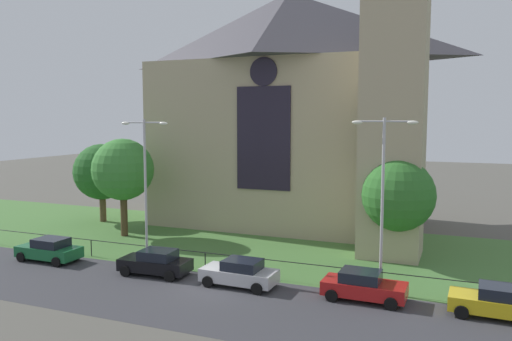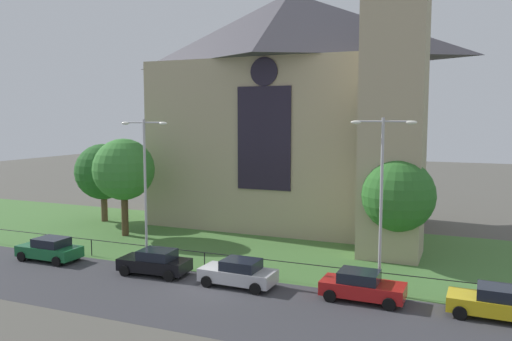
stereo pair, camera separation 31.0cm
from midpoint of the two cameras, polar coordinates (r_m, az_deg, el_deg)
The scene contains 15 objects.
ground at distance 37.87m, azimuth 1.97°, elevation -8.30°, with size 160.00×160.00×0.00m, color #56544C.
road_asphalt at distance 27.39m, azimuth -6.96°, elevation -13.96°, with size 120.00×8.00×0.01m, color #38383D.
grass_verge at distance 36.05m, azimuth 0.86°, elevation -9.02°, with size 120.00×20.00×0.01m, color #477538.
church_building at distance 44.38m, azimuth 4.14°, elevation 7.16°, with size 23.20×16.20×26.00m.
iron_railing at distance 31.72m, azimuth -5.98°, elevation -9.31°, with size 34.63×0.07×1.13m.
tree_left_far at distance 47.64m, azimuth -17.00°, elevation -0.16°, with size 4.98×4.98×6.98m.
tree_left_near at distance 41.25m, azimuth -14.84°, elevation 0.08°, with size 4.82×4.82×7.69m.
tree_right_near at distance 33.98m, azimuth 15.35°, elevation -2.69°, with size 4.68×4.68×6.69m.
streetlamp_near at distance 32.87m, azimuth -12.52°, elevation -0.40°, with size 3.37×0.26×9.20m.
streetlamp_far at distance 27.39m, azimuth 13.65°, elevation -1.54°, with size 3.37×0.26×9.30m.
parked_car_green at distance 36.27m, azimuth -22.28°, elevation -8.17°, with size 4.20×2.03×1.51m.
parked_car_black at distance 31.38m, azimuth -11.40°, elevation -10.02°, with size 4.28×2.19×1.51m.
parked_car_silver at distance 28.82m, azimuth -2.13°, elevation -11.35°, with size 4.25×2.11×1.51m.
parked_car_red at distance 27.27m, azimuth 11.56°, elevation -12.48°, with size 4.23×2.08×1.51m.
parked_car_yellow at distance 26.97m, azimuth 25.06°, elevation -13.13°, with size 4.26×2.15×1.51m.
Camera 1 is at (12.45, -24.54, 9.29)m, focal length 35.86 mm.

